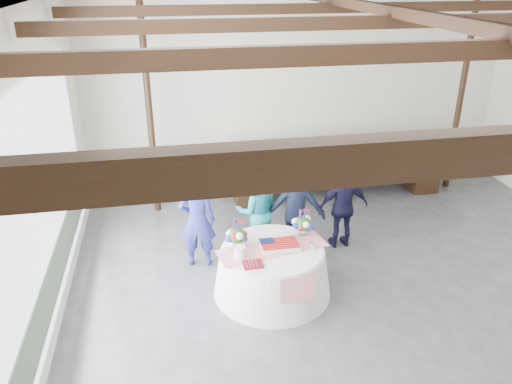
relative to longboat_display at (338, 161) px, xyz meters
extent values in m
cube|color=#3D3D42|center=(-0.66, -4.95, -0.84)|extent=(10.00, 12.00, 0.01)
cube|color=silver|center=(-0.66, 1.05, 1.41)|extent=(10.00, 0.02, 4.50)
cube|color=silver|center=(-5.66, -4.95, 1.41)|extent=(0.02, 12.00, 4.50)
cube|color=white|center=(-0.66, -4.95, 3.66)|extent=(10.00, 12.00, 0.01)
cube|color=black|center=(-0.66, -5.95, 3.41)|extent=(9.80, 0.12, 0.18)
cube|color=black|center=(-0.66, -3.45, 3.41)|extent=(9.80, 0.12, 0.18)
cube|color=black|center=(-0.66, -0.95, 3.41)|extent=(9.80, 0.12, 0.18)
cube|color=black|center=(-0.66, -4.95, 3.54)|extent=(0.15, 11.76, 0.15)
cylinder|color=black|center=(-4.16, 0.00, 1.41)|extent=(0.14, 0.14, 4.50)
cylinder|color=black|center=(2.84, 0.00, 1.41)|extent=(0.14, 0.14, 4.50)
cube|color=silver|center=(-5.61, -3.95, 1.16)|extent=(0.02, 7.00, 3.20)
cube|color=#596654|center=(-5.60, -3.95, 0.06)|extent=(0.02, 7.00, 0.60)
cube|color=black|center=(-2.12, 0.00, -0.67)|extent=(0.62, 0.79, 0.35)
cube|color=black|center=(2.12, 0.00, -0.67)|extent=(0.62, 0.79, 0.35)
ellipsoid|color=black|center=(0.00, 0.00, -0.01)|extent=(7.05, 1.41, 0.97)
cube|color=#9E7A4C|center=(0.00, 0.00, 0.26)|extent=(5.64, 0.93, 0.05)
cone|color=silver|center=(-2.34, -3.48, -0.45)|extent=(1.93, 1.93, 0.80)
cylinder|color=silver|center=(-2.34, -3.48, -0.04)|extent=(1.64, 1.64, 0.04)
cube|color=red|center=(-2.34, -3.48, -0.01)|extent=(1.86, 0.88, 0.01)
cube|color=white|center=(-2.22, -3.46, 0.02)|extent=(0.60, 0.40, 0.07)
cylinder|color=white|center=(-2.89, -3.63, 0.07)|extent=(0.18, 0.18, 0.18)
cylinder|color=white|center=(-2.93, -3.16, 0.09)|extent=(0.18, 0.18, 0.21)
cube|color=maroon|center=(-2.74, -3.90, 0.00)|extent=(0.30, 0.24, 0.03)
cone|color=silver|center=(-1.73, -3.60, 0.04)|extent=(0.09, 0.09, 0.12)
imported|color=navy|center=(-3.45, -2.39, 0.03)|extent=(0.69, 0.50, 1.75)
imported|color=teal|center=(-2.32, -2.12, -0.02)|extent=(0.85, 0.69, 1.65)
imported|color=black|center=(-1.63, -2.19, 0.08)|extent=(1.26, 0.81, 1.85)
imported|color=black|center=(-0.70, -2.25, -0.02)|extent=(0.98, 0.43, 1.65)
camera|label=1|loc=(-3.90, -10.19, 4.11)|focal=35.00mm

